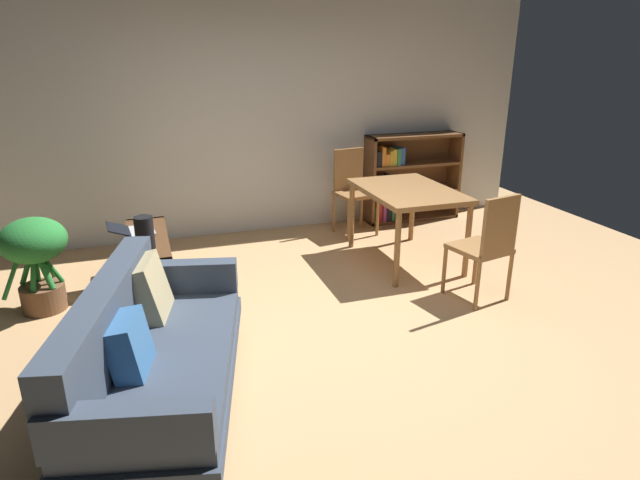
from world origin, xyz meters
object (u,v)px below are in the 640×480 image
object	(u,v)px
dining_chair_far	(487,243)
bookshelf	(405,178)
fabric_couch	(149,347)
potted_floor_plant	(35,253)
open_laptop	(133,230)
desk_speaker	(145,233)
dining_chair_near	(353,187)
dining_table	(407,197)
media_console	(150,265)

from	to	relation	value
dining_chair_far	bookshelf	size ratio (longest dim) A/B	0.78
fabric_couch	potted_floor_plant	distance (m)	1.81
fabric_couch	open_laptop	xyz separation A→B (m)	(-0.06, 1.86, 0.16)
desk_speaker	bookshelf	size ratio (longest dim) A/B	0.23
bookshelf	desk_speaker	bearing A→B (deg)	-153.44
bookshelf	dining_chair_near	bearing A→B (deg)	-160.73
fabric_couch	bookshelf	world-z (taller)	bookshelf
open_laptop	dining_chair_near	xyz separation A→B (m)	(2.46, 0.82, 0.01)
dining_chair_near	dining_table	bearing A→B (deg)	-80.80
dining_table	desk_speaker	bearing A→B (deg)	-174.13
media_console	open_laptop	xyz separation A→B (m)	(-0.11, 0.17, 0.29)
desk_speaker	potted_floor_plant	world-z (taller)	potted_floor_plant
potted_floor_plant	dining_chair_far	distance (m)	3.76
media_console	potted_floor_plant	distance (m)	0.92
dining_table	media_console	bearing A→B (deg)	178.56
desk_speaker	bookshelf	xyz separation A→B (m)	(3.20, 1.60, -0.12)
desk_speaker	dining_chair_near	bearing A→B (deg)	28.94
desk_speaker	dining_chair_near	world-z (taller)	dining_chair_near
open_laptop	dining_chair_near	world-z (taller)	dining_chair_near
open_laptop	dining_chair_far	world-z (taller)	dining_chair_far
media_console	desk_speaker	xyz separation A→B (m)	(-0.01, -0.32, 0.41)
fabric_couch	desk_speaker	size ratio (longest dim) A/B	7.07
dining_table	bookshelf	xyz separation A→B (m)	(0.67, 1.34, -0.15)
fabric_couch	desk_speaker	distance (m)	1.40
media_console	dining_chair_near	size ratio (longest dim) A/B	1.21
fabric_couch	desk_speaker	bearing A→B (deg)	88.43
potted_floor_plant	dining_chair_near	bearing A→B (deg)	18.52
desk_speaker	dining_chair_far	xyz separation A→B (m)	(2.75, -0.79, -0.13)
fabric_couch	dining_chair_far	bearing A→B (deg)	11.77
open_laptop	dining_chair_far	bearing A→B (deg)	-24.25
desk_speaker	dining_chair_near	xyz separation A→B (m)	(2.36, 1.31, -0.10)
potted_floor_plant	dining_table	bearing A→B (deg)	0.60
bookshelf	fabric_couch	bearing A→B (deg)	-137.41
desk_speaker	fabric_couch	bearing A→B (deg)	-91.57
media_console	desk_speaker	bearing A→B (deg)	-91.81
fabric_couch	open_laptop	bearing A→B (deg)	91.81
fabric_couch	dining_table	xyz separation A→B (m)	(2.57, 1.63, 0.30)
desk_speaker	dining_table	size ratio (longest dim) A/B	0.23
desk_speaker	dining_table	distance (m)	2.54
media_console	dining_chair_far	world-z (taller)	dining_chair_far
desk_speaker	dining_chair_far	bearing A→B (deg)	-16.07
desk_speaker	bookshelf	distance (m)	3.57
dining_chair_far	bookshelf	bearing A→B (deg)	79.47
open_laptop	dining_table	bearing A→B (deg)	-5.00
potted_floor_plant	dining_chair_far	xyz separation A→B (m)	(3.62, -1.02, 0.02)
desk_speaker	potted_floor_plant	bearing A→B (deg)	165.46
media_console	open_laptop	world-z (taller)	open_laptop
open_laptop	dining_table	distance (m)	2.64
dining_chair_near	bookshelf	distance (m)	0.88
desk_speaker	dining_table	xyz separation A→B (m)	(2.53, 0.26, 0.03)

